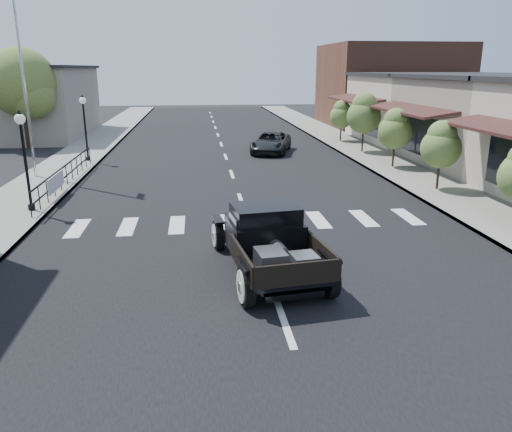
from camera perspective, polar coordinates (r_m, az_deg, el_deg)
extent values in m
plane|color=black|center=(13.09, 1.02, -5.99)|extent=(120.00, 120.00, 0.00)
cube|color=black|center=(27.49, -3.23, 6.05)|extent=(14.00, 80.00, 0.02)
cube|color=gray|center=(28.27, -20.78, 5.42)|extent=(3.00, 80.00, 0.15)
cube|color=gray|center=(29.25, 13.73, 6.37)|extent=(3.00, 80.00, 0.15)
cube|color=gray|center=(42.22, -25.76, 11.56)|extent=(10.00, 12.00, 5.00)
cube|color=gray|center=(30.15, 27.19, 9.51)|extent=(10.00, 9.00, 4.50)
cube|color=beige|center=(37.94, 19.68, 11.45)|extent=(10.00, 9.00, 4.50)
cube|color=brown|center=(47.23, 14.98, 14.20)|extent=(11.00, 10.00, 7.00)
cylinder|color=silver|center=(25.14, -25.34, 16.40)|extent=(0.12, 0.12, 10.91)
imported|color=black|center=(30.87, 1.73, 8.37)|extent=(3.27, 4.86, 1.24)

